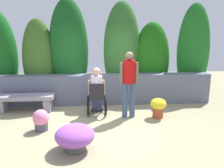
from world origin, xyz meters
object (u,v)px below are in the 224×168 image
Objects in this scene: flower_pot_red_accent at (75,137)px; flower_pot_terracotta_by_wall at (158,106)px; person_in_wheelchair at (97,93)px; person_standing_companion at (129,80)px; stone_bench at (25,100)px; flower_pot_purple_near at (41,120)px.

flower_pot_terracotta_by_wall is at bearing 37.04° from flower_pot_red_accent.
person_in_wheelchair is 1.72× the size of flower_pot_red_accent.
person_standing_companion is 2.24m from flower_pot_red_accent.
flower_pot_purple_near reaches higher than stone_bench.
person_standing_companion reaches higher than flower_pot_purple_near.
flower_pot_purple_near is at bearing -58.92° from stone_bench.
flower_pot_terracotta_by_wall is (2.94, 0.60, 0.06)m from flower_pot_purple_near.
person_standing_companion is 1.06m from flower_pot_terracotta_by_wall.
flower_pot_purple_near is (-1.31, -0.94, -0.37)m from person_in_wheelchair.
flower_pot_red_accent is (-1.29, -1.67, -0.74)m from person_standing_companion.
flower_pot_red_accent is at bearing -53.10° from stone_bench.
person_in_wheelchair is 0.76× the size of person_standing_companion.
flower_pot_red_accent is at bearing -48.16° from flower_pot_purple_near.
person_standing_companion is (0.85, -0.23, 0.40)m from person_in_wheelchair.
person_standing_companion is at bearing 52.27° from flower_pot_red_accent.
flower_pot_terracotta_by_wall is 2.60m from flower_pot_red_accent.
person_in_wheelchair reaches higher than flower_pot_red_accent.
person_in_wheelchair reaches higher than flower_pot_purple_near.
person_standing_companion is at bearing 18.04° from flower_pot_purple_near.
flower_pot_red_accent is at bearing -142.96° from flower_pot_terracotta_by_wall.
stone_bench is 3.09× the size of flower_pot_terracotta_by_wall.
stone_bench is 3.25× the size of flower_pot_purple_near.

